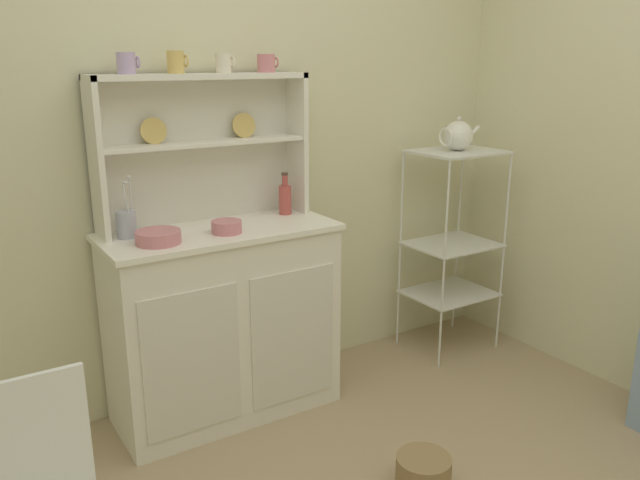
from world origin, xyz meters
TOP-DOWN VIEW (x-y plane):
  - wall_back at (0.00, 1.62)m, footprint 3.84×0.05m
  - hutch_cabinet at (-0.13, 1.37)m, footprint 1.01×0.45m
  - hutch_shelf_unit at (-0.13, 1.53)m, footprint 0.94×0.18m
  - bakers_rack at (1.21, 1.33)m, footprint 0.45×0.37m
  - floor_basket at (0.25, 0.45)m, footprint 0.21×0.21m
  - cup_lilac_0 at (-0.43, 1.49)m, footprint 0.09×0.07m
  - cup_gold_1 at (-0.23, 1.49)m, footprint 0.08×0.07m
  - cup_cream_2 at (-0.02, 1.49)m, footprint 0.08×0.06m
  - cup_rose_3 at (0.18, 1.49)m, footprint 0.09×0.08m
  - bowl_mixing_large at (-0.42, 1.29)m, footprint 0.18×0.18m
  - bowl_floral_medium at (-0.13, 1.29)m, footprint 0.13×0.13m
  - jam_bottle at (0.24, 1.45)m, footprint 0.06×0.06m
  - utensil_jar at (-0.50, 1.45)m, footprint 0.08×0.08m
  - porcelain_teapot at (1.21, 1.33)m, footprint 0.24×0.15m

SIDE VIEW (x-z plane):
  - floor_basket at x=0.25m, z-range 0.00..0.14m
  - hutch_cabinet at x=-0.13m, z-range 0.01..0.88m
  - bakers_rack at x=1.21m, z-range 0.13..1.23m
  - bowl_mixing_large at x=-0.42m, z-range 0.86..0.92m
  - bowl_floral_medium at x=-0.13m, z-range 0.86..0.92m
  - utensil_jar at x=-0.50m, z-range 0.80..1.05m
  - jam_bottle at x=0.24m, z-range 0.84..1.04m
  - porcelain_teapot at x=1.21m, z-range 1.09..1.27m
  - hutch_shelf_unit at x=-0.13m, z-range 0.92..1.56m
  - wall_back at x=0.00m, z-range 0.00..2.50m
  - cup_rose_3 at x=0.18m, z-range 1.51..1.58m
  - cup_cream_2 at x=-0.02m, z-range 1.51..1.59m
  - cup_lilac_0 at x=-0.43m, z-range 1.51..1.59m
  - cup_gold_1 at x=-0.23m, z-range 1.51..1.60m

